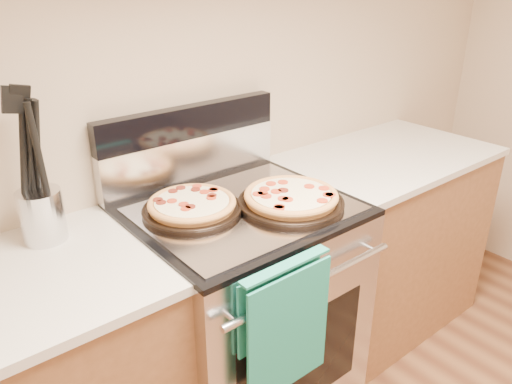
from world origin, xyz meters
TOP-DOWN VIEW (x-y plane):
  - wall_back at (0.00, 2.00)m, footprint 4.00×0.00m
  - range_body at (0.00, 1.65)m, footprint 0.76×0.68m
  - oven_window at (0.00, 1.31)m, footprint 0.56×0.01m
  - cooktop at (0.00, 1.65)m, footprint 0.76×0.68m
  - backsplash_lower at (0.00, 1.96)m, footprint 0.76×0.06m
  - backsplash_upper at (0.00, 1.96)m, footprint 0.76×0.06m
  - oven_handle at (0.00, 1.27)m, footprint 0.70×0.03m
  - dish_towel at (-0.12, 1.27)m, footprint 0.32×0.05m
  - foil_sheet at (0.00, 1.62)m, footprint 0.70×0.55m
  - cabinet_right at (0.88, 1.68)m, footprint 1.00×0.62m
  - countertop_right at (0.88, 1.68)m, footprint 1.02×0.64m
  - pepperoni_pizza_back at (-0.16, 1.71)m, footprint 0.40×0.40m
  - pepperoni_pizza_front at (0.14, 1.54)m, footprint 0.44×0.44m
  - utensil_crock at (-0.60, 1.86)m, footprint 0.17×0.17m

SIDE VIEW (x-z plane):
  - cabinet_right at x=0.88m, z-range 0.00..0.88m
  - range_body at x=0.00m, z-range 0.00..0.90m
  - oven_window at x=0.00m, z-range 0.25..0.65m
  - dish_towel at x=-0.12m, z-range 0.49..0.91m
  - oven_handle at x=0.00m, z-range 0.79..0.81m
  - countertop_right at x=0.88m, z-range 0.88..0.91m
  - cooktop at x=0.00m, z-range 0.90..0.92m
  - foil_sheet at x=0.00m, z-range 0.92..0.93m
  - pepperoni_pizza_back at x=-0.16m, z-range 0.93..0.97m
  - pepperoni_pizza_front at x=0.14m, z-range 0.93..0.98m
  - utensil_crock at x=-0.60m, z-range 0.91..1.08m
  - backsplash_lower at x=0.00m, z-range 0.92..1.10m
  - backsplash_upper at x=0.00m, z-range 1.10..1.22m
  - wall_back at x=0.00m, z-range -0.65..3.35m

